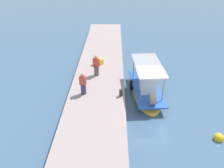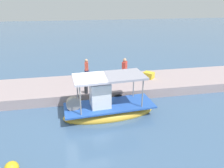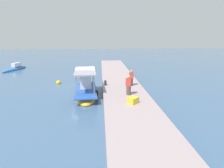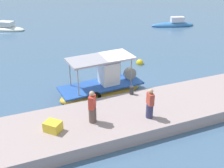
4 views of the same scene
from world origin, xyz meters
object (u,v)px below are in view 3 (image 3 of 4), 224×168
main_fishing_boat (86,91)px  moored_boat_mid (15,69)px  cargo_crate (133,100)px  marker_buoy (58,83)px  mooring_bollard (105,83)px  fisherman_near_bollard (131,79)px  fisherman_by_crate (129,86)px

main_fishing_boat → moored_boat_mid: 18.99m
main_fishing_boat → cargo_crate: main_fishing_boat is taller
main_fishing_boat → marker_buoy: main_fishing_boat is taller
main_fishing_boat → mooring_bollard: size_ratio=11.06×
fisherman_near_bollard → cargo_crate: bearing=171.8°
fisherman_near_bollard → mooring_bollard: 2.65m
mooring_bollard → fisherman_near_bollard: bearing=-95.7°
marker_buoy → moored_boat_mid: bearing=44.8°
main_fishing_boat → mooring_bollard: (1.12, -1.89, 0.45)m
main_fishing_boat → marker_buoy: 5.87m
fisherman_by_crate → moored_boat_mid: fisherman_by_crate is taller
main_fishing_boat → moored_boat_mid: (13.92, 12.91, -0.26)m
mooring_bollard → moored_boat_mid: 19.58m
fisherman_by_crate → moored_boat_mid: bearing=46.5°
fisherman_by_crate → main_fishing_boat: bearing=62.8°
cargo_crate → marker_buoy: cargo_crate is taller
fisherman_by_crate → cargo_crate: bearing=-179.7°
fisherman_near_bollard → marker_buoy: size_ratio=2.81×
main_fishing_boat → marker_buoy: size_ratio=9.80×
mooring_bollard → moored_boat_mid: (12.79, 14.80, -0.71)m
fisherman_by_crate → cargo_crate: (-1.98, -0.01, -0.54)m
main_fishing_boat → moored_boat_mid: size_ratio=1.06×
cargo_crate → marker_buoy: size_ratio=1.31×
cargo_crate → marker_buoy: bearing=41.2°
fisherman_by_crate → cargo_crate: size_ratio=2.27×
marker_buoy → moored_boat_mid: 13.15m
marker_buoy → fisherman_by_crate: bearing=-131.3°
moored_boat_mid → marker_buoy: bearing=-135.2°
main_fishing_boat → moored_boat_mid: bearing=42.8°
mooring_bollard → marker_buoy: bearing=58.0°
mooring_bollard → cargo_crate: 5.39m
fisherman_near_bollard → fisherman_by_crate: fisherman_by_crate is taller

